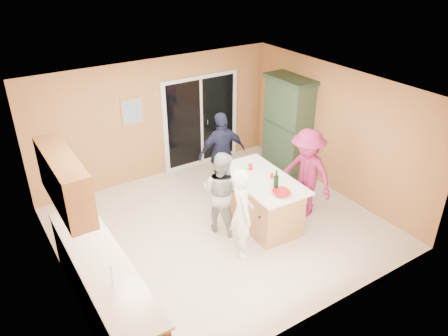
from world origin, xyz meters
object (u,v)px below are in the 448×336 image
kitchen_island (261,201)px  green_hutch (288,126)px  woman_navy (222,153)px  woman_grey (221,192)px  woman_magenta (306,173)px  woman_white (242,213)px

kitchen_island → green_hutch: size_ratio=0.83×
green_hutch → woman_navy: 1.75m
kitchen_island → green_hutch: (1.75, 1.38, 0.62)m
green_hutch → woman_grey: (-2.49, -1.19, -0.28)m
green_hutch → woman_navy: (-1.74, -0.03, -0.19)m
woman_navy → kitchen_island: bearing=96.7°
green_hutch → woman_grey: size_ratio=1.41×
woman_magenta → green_hutch: bearing=140.3°
woman_white → woman_magenta: 1.73m
green_hutch → woman_magenta: (-0.88, -1.59, -0.19)m
woman_white → green_hutch: bearing=-34.3°
woman_navy → woman_magenta: 1.78m
woman_grey → woman_navy: bearing=-61.5°
green_hutch → woman_white: (-2.57, -1.93, -0.26)m
kitchen_island → woman_magenta: bearing=-11.2°
woman_navy → woman_magenta: size_ratio=1.00×
green_hutch → woman_navy: size_ratio=1.25×
green_hutch → woman_navy: green_hutch is taller
woman_navy → woman_white: bearing=73.7°
kitchen_island → green_hutch: 2.31m
woman_grey → woman_navy: woman_navy is taller
green_hutch → woman_white: bearing=-143.1°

